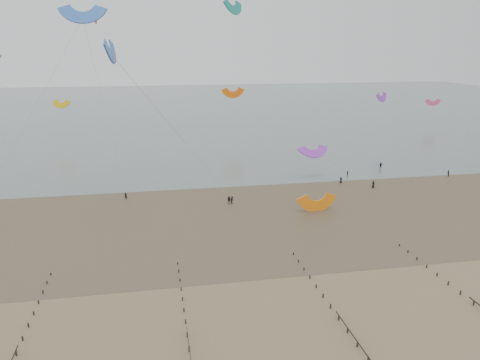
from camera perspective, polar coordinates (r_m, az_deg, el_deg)
name	(u,v)px	position (r m, az deg, el deg)	size (l,w,h in m)	color
ground	(291,296)	(63.26, 6.22, -13.89)	(500.00, 500.00, 0.00)	brown
sea_and_shore	(221,211)	(93.10, -2.29, -3.75)	(500.00, 665.00, 0.03)	#475654
kitesurfer_lead	(126,196)	(102.51, -13.77, -1.89)	(0.56, 0.37, 1.53)	black
kitesurfers	(306,182)	(110.57, 8.03, -0.24)	(108.78, 22.66, 1.89)	black
grounded_kite	(317,211)	(94.13, 9.32, -3.73)	(7.03, 3.68, 5.36)	orange
kites_airborne	(134,80)	(140.72, -12.81, 11.79)	(248.56, 119.69, 39.69)	blue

